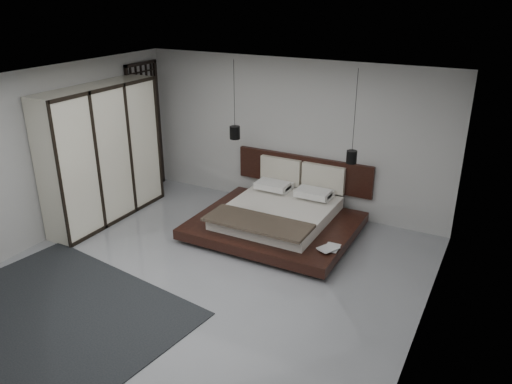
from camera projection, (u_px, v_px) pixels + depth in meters
The scene contains 14 objects.
floor at pixel (203, 278), 7.28m from camera, with size 6.00×6.00×0.00m, color #93959B.
ceiling at pixel (194, 85), 6.22m from camera, with size 6.00×6.00×0.00m, color white.
wall_back at pixel (290, 135), 9.20m from camera, with size 6.00×6.00×0.00m, color #B5B5B2.
wall_front at pixel (4, 304), 4.30m from camera, with size 6.00×6.00×0.00m, color #B5B5B2.
wall_left at pixel (45, 156), 8.05m from camera, with size 6.00×6.00×0.00m, color #B5B5B2.
wall_right at pixel (428, 237), 5.45m from camera, with size 6.00×6.00×0.00m, color #B5B5B2.
lattice_screen at pixel (146, 128), 10.07m from camera, with size 0.05×0.90×2.60m, color black.
bed at pixel (279, 216), 8.61m from camera, with size 2.65×2.34×1.05m.
book_lower at pixel (325, 246), 7.62m from camera, with size 0.22×0.29×0.03m, color #99724C.
book_upper at pixel (323, 245), 7.59m from camera, with size 0.22×0.30×0.02m, color #99724C.
pendant_left at pixel (235, 132), 8.94m from camera, with size 0.19×0.19×1.40m.
pendant_right at pixel (352, 157), 8.04m from camera, with size 0.17×0.17×1.51m.
wardrobe at pixel (102, 154), 8.77m from camera, with size 0.58×2.46×2.41m.
rug at pixel (57, 313), 6.47m from camera, with size 3.35×2.39×0.01m, color black.
Camera 1 is at (3.62, -5.16, 3.92)m, focal length 35.00 mm.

